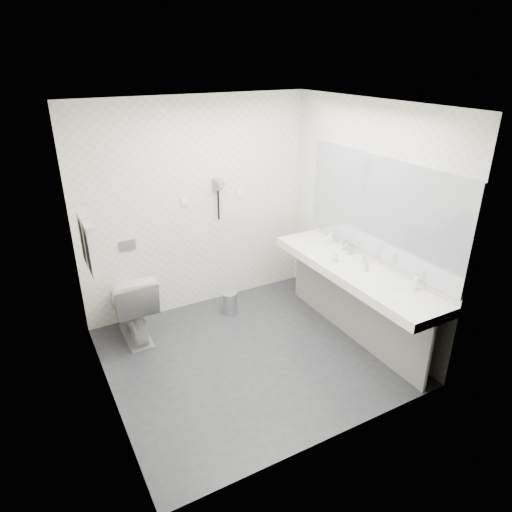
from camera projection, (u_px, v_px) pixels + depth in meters
floor at (250, 355)px, 4.75m from camera, size 2.80×2.80×0.00m
ceiling at (249, 105)px, 3.72m from camera, size 2.80×2.80×0.00m
wall_back at (197, 207)px, 5.28m from camera, size 2.80×0.00×2.80m
wall_front at (336, 308)px, 3.20m from camera, size 2.80×0.00×2.80m
wall_left at (95, 278)px, 3.62m from camera, size 0.00×2.60×2.60m
wall_right at (365, 221)px, 4.85m from camera, size 0.00×2.60×2.60m
vanity_counter at (354, 271)px, 4.75m from camera, size 0.55×2.20×0.10m
vanity_panel at (352, 306)px, 4.94m from camera, size 0.03×2.15×0.75m
vanity_post_near at (429, 356)px, 4.12m from camera, size 0.06×0.06×0.75m
vanity_post_far at (301, 269)px, 5.78m from camera, size 0.06×0.06×0.75m
mirror at (379, 209)px, 4.60m from camera, size 0.02×2.20×1.05m
basin_near at (399, 295)px, 4.22m from camera, size 0.40×0.31×0.05m
basin_far at (317, 247)px, 5.26m from camera, size 0.40×0.31×0.05m
faucet_near at (416, 282)px, 4.27m from camera, size 0.04×0.04×0.15m
faucet_far at (331, 237)px, 5.31m from camera, size 0.04×0.04×0.15m
soap_bottle_a at (364, 259)px, 4.80m from camera, size 0.06×0.06×0.10m
soap_bottle_b at (335, 257)px, 4.85m from camera, size 0.08×0.08×0.09m
soap_bottle_c at (366, 265)px, 4.62m from camera, size 0.05×0.05×0.13m
glass_left at (351, 250)px, 5.02m from camera, size 0.08×0.08×0.11m
glass_right at (345, 245)px, 5.13m from camera, size 0.08×0.08×0.11m
toilet at (131, 304)px, 4.91m from camera, size 0.47×0.81×0.82m
flush_plate at (128, 245)px, 5.02m from camera, size 0.18×0.02×0.12m
pedal_bin at (230, 303)px, 5.48m from camera, size 0.22×0.22×0.26m
bin_lid at (229, 294)px, 5.43m from camera, size 0.18×0.18×0.02m
towel_rail at (84, 221)px, 3.96m from camera, size 0.02×0.62×0.02m
towel_near at (92, 250)px, 3.94m from camera, size 0.07×0.24×0.48m
towel_far at (86, 239)px, 4.17m from camera, size 0.07×0.24×0.48m
dryer_cradle at (217, 184)px, 5.26m from camera, size 0.10×0.04×0.14m
dryer_barrel at (220, 183)px, 5.19m from camera, size 0.08×0.14×0.08m
dryer_cord at (218, 205)px, 5.35m from camera, size 0.02×0.02×0.35m
switch_plate_a at (185, 201)px, 5.16m from camera, size 0.09×0.02×0.09m
switch_plate_b at (240, 193)px, 5.47m from camera, size 0.09×0.02×0.09m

